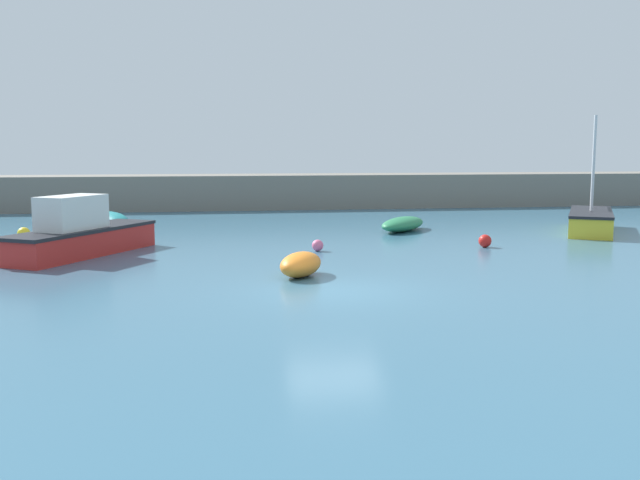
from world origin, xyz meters
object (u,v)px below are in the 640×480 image
at_px(fishing_dinghy_green, 301,264).
at_px(mooring_buoy_red, 485,241).
at_px(sailboat_twin_hulled, 591,221).
at_px(mooring_buoy_yellow, 24,233).
at_px(motorboat_grey_hull, 80,234).
at_px(mooring_buoy_pink, 318,245).
at_px(open_tender_yellow, 403,224).
at_px(rowboat_white_midwater, 109,220).

height_order(fishing_dinghy_green, mooring_buoy_red, fishing_dinghy_green).
bearing_deg(sailboat_twin_hulled, fishing_dinghy_green, -28.39).
relative_size(sailboat_twin_hulled, mooring_buoy_yellow, 11.75).
bearing_deg(fishing_dinghy_green, sailboat_twin_hulled, 151.51).
height_order(motorboat_grey_hull, sailboat_twin_hulled, sailboat_twin_hulled).
xyz_separation_m(motorboat_grey_hull, sailboat_twin_hulled, (21.38, 3.80, -0.25)).
distance_m(mooring_buoy_red, mooring_buoy_pink, 6.44).
height_order(motorboat_grey_hull, open_tender_yellow, motorboat_grey_hull).
relative_size(mooring_buoy_red, mooring_buoy_pink, 1.15).
distance_m(mooring_buoy_yellow, mooring_buoy_pink, 12.56).
xyz_separation_m(motorboat_grey_hull, open_tender_yellow, (13.15, 5.44, -0.44)).
distance_m(fishing_dinghy_green, sailboat_twin_hulled, 16.83).
bearing_deg(fishing_dinghy_green, mooring_buoy_red, 152.43).
xyz_separation_m(sailboat_twin_hulled, mooring_buoy_yellow, (-24.46, 1.06, -0.25)).
bearing_deg(mooring_buoy_red, fishing_dinghy_green, -146.72).
height_order(open_tender_yellow, mooring_buoy_red, open_tender_yellow).
bearing_deg(mooring_buoy_pink, rowboat_white_midwater, 134.21).
bearing_deg(sailboat_twin_hulled, open_tender_yellow, -72.02).
height_order(rowboat_white_midwater, mooring_buoy_red, rowboat_white_midwater).
height_order(rowboat_white_midwater, fishing_dinghy_green, rowboat_white_midwater).
height_order(rowboat_white_midwater, mooring_buoy_pink, rowboat_white_midwater).
xyz_separation_m(open_tender_yellow, mooring_buoy_red, (1.70, -5.60, -0.08)).
height_order(rowboat_white_midwater, sailboat_twin_hulled, sailboat_twin_hulled).
height_order(mooring_buoy_red, mooring_buoy_pink, mooring_buoy_red).
distance_m(rowboat_white_midwater, sailboat_twin_hulled, 22.11).
height_order(mooring_buoy_yellow, mooring_buoy_red, mooring_buoy_yellow).
bearing_deg(open_tender_yellow, fishing_dinghy_green, -170.42).
relative_size(fishing_dinghy_green, open_tender_yellow, 0.62).
bearing_deg(mooring_buoy_yellow, rowboat_white_midwater, 52.58).
xyz_separation_m(open_tender_yellow, mooring_buoy_pink, (-4.74, -5.64, -0.11)).
relative_size(rowboat_white_midwater, open_tender_yellow, 1.01).
relative_size(motorboat_grey_hull, sailboat_twin_hulled, 1.07).
bearing_deg(open_tender_yellow, motorboat_grey_hull, 151.40).
distance_m(open_tender_yellow, mooring_buoy_yellow, 16.25).
bearing_deg(motorboat_grey_hull, mooring_buoy_yellow, 62.25).
distance_m(fishing_dinghy_green, mooring_buoy_red, 9.20).
xyz_separation_m(mooring_buoy_red, mooring_buoy_pink, (-6.44, -0.04, -0.03)).
bearing_deg(fishing_dinghy_green, rowboat_white_midwater, -122.87).
xyz_separation_m(fishing_dinghy_green, mooring_buoy_red, (7.69, 5.05, -0.12)).
bearing_deg(mooring_buoy_pink, open_tender_yellow, 49.94).
bearing_deg(sailboat_twin_hulled, motorboat_grey_hull, -50.68).
xyz_separation_m(motorboat_grey_hull, mooring_buoy_pink, (8.41, -0.20, -0.54)).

